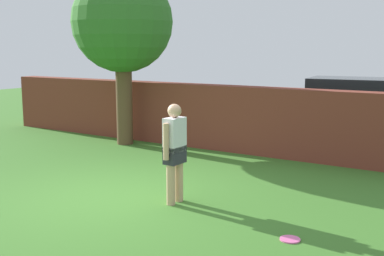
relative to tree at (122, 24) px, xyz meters
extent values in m
plane|color=#3D7528|center=(2.83, -3.68, -3.09)|extent=(40.00, 40.00, 0.00)
cube|color=brown|center=(1.33, 0.75, -2.29)|extent=(11.98, 0.50, 1.59)
cylinder|color=brown|center=(0.00, 0.00, -1.87)|extent=(0.42, 0.42, 2.44)
sphere|color=#337028|center=(0.00, 0.00, 0.05)|extent=(2.56, 2.56, 2.56)
cylinder|color=tan|center=(3.85, -3.46, -2.66)|extent=(0.14, 0.14, 0.85)
cylinder|color=tan|center=(3.85, -3.24, -2.66)|extent=(0.14, 0.14, 0.85)
cube|color=#2D2D38|center=(3.85, -3.35, -2.29)|extent=(0.23, 0.37, 0.28)
cube|color=silver|center=(3.85, -3.35, -1.96)|extent=(0.23, 0.37, 0.55)
sphere|color=tan|center=(3.85, -3.35, -1.58)|extent=(0.22, 0.22, 0.22)
cylinder|color=tan|center=(3.84, -3.57, -2.04)|extent=(0.09, 0.09, 0.58)
cylinder|color=tan|center=(3.86, -3.12, -2.04)|extent=(0.09, 0.09, 0.58)
cube|color=black|center=(4.92, 3.19, -2.37)|extent=(4.36, 2.14, 0.80)
cube|color=#1E2328|center=(4.92, 3.19, -1.67)|extent=(2.15, 1.70, 0.60)
cylinder|color=black|center=(3.47, 3.89, -2.77)|extent=(0.66, 0.29, 0.64)
cylinder|color=black|center=(3.65, 2.20, -2.77)|extent=(0.66, 0.29, 0.64)
cylinder|color=pink|center=(5.99, -3.82, -3.08)|extent=(0.27, 0.27, 0.02)
camera|label=1|loc=(8.08, -9.56, -0.60)|focal=44.92mm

